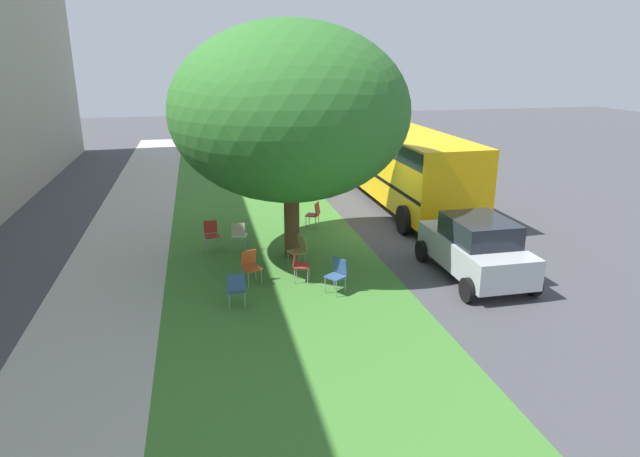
% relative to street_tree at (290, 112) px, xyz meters
% --- Properties ---
extents(ground, '(80.00, 80.00, 0.00)m').
position_rel_street_tree_xyz_m(ground, '(1.03, -2.64, -4.15)').
color(ground, '#424247').
extents(grass_verge, '(48.00, 6.00, 0.01)m').
position_rel_street_tree_xyz_m(grass_verge, '(1.03, 0.56, -4.15)').
color(grass_verge, '#3D752D').
rests_on(grass_verge, ground).
extents(sidewalk_strip, '(48.00, 2.80, 0.01)m').
position_rel_street_tree_xyz_m(sidewalk_strip, '(1.03, 4.96, -4.15)').
color(sidewalk_strip, '#ADA89E').
rests_on(sidewalk_strip, ground).
extents(street_tree, '(6.51, 6.51, 6.56)m').
position_rel_street_tree_xyz_m(street_tree, '(0.00, 0.00, 0.00)').
color(street_tree, brown).
rests_on(street_tree, ground).
extents(chair_0, '(0.56, 0.57, 0.88)m').
position_rel_street_tree_xyz_m(chair_0, '(2.59, -1.21, -3.63)').
color(chair_0, '#B7332D').
rests_on(chair_0, ground).
extents(chair_1, '(0.53, 0.54, 0.88)m').
position_rel_street_tree_xyz_m(chair_1, '(-0.84, -0.05, -3.63)').
color(chair_1, olive).
rests_on(chair_1, ground).
extents(chair_2, '(0.58, 0.58, 0.88)m').
position_rel_street_tree_xyz_m(chair_2, '(-2.79, -0.65, -3.63)').
color(chair_2, '#335184').
rests_on(chair_2, ground).
extents(chair_3, '(0.51, 0.50, 0.88)m').
position_rel_street_tree_xyz_m(chair_3, '(0.86, 1.46, -3.63)').
color(chair_3, beige).
rests_on(chair_3, ground).
extents(chair_4, '(0.52, 0.53, 0.88)m').
position_rel_street_tree_xyz_m(chair_4, '(-1.90, 0.14, -3.63)').
color(chair_4, '#B7332D').
rests_on(chair_4, ground).
extents(chair_5, '(0.53, 0.53, 0.88)m').
position_rel_street_tree_xyz_m(chair_5, '(-1.78, 1.38, -3.63)').
color(chair_5, '#C64C1E').
rests_on(chair_5, ground).
extents(chair_6, '(0.46, 0.45, 0.88)m').
position_rel_street_tree_xyz_m(chair_6, '(-3.15, 1.84, -3.63)').
color(chair_6, '#335184').
rests_on(chair_6, ground).
extents(chair_7, '(0.48, 0.47, 0.88)m').
position_rel_street_tree_xyz_m(chair_7, '(1.14, 2.27, -3.63)').
color(chair_7, '#B7332D').
rests_on(chair_7, ground).
extents(parked_car, '(3.70, 1.92, 1.65)m').
position_rel_street_tree_xyz_m(parked_car, '(-2.63, -4.41, -3.31)').
color(parked_car, '#ADB2B7').
rests_on(parked_car, ground).
extents(school_bus, '(10.40, 2.80, 2.88)m').
position_rel_street_tree_xyz_m(school_bus, '(5.28, -5.21, -2.39)').
color(school_bus, yellow).
rests_on(school_bus, ground).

